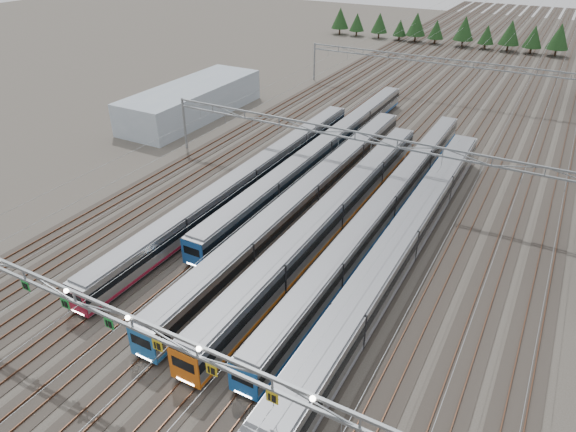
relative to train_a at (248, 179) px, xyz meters
The scene contains 13 objects.
ground 33.88m from the train_a, 70.57° to the right, with size 400.00×400.00×0.00m, color #47423A.
track_bed 69.03m from the train_a, 80.62° to the left, with size 54.00×260.00×5.42m.
train_a is the anchor object (origin of this frame).
train_b 13.90m from the train_a, 71.11° to the left, with size 2.68×61.35×3.49m.
train_c 9.02m from the train_a, ahead, with size 2.78×58.20×3.62m.
train_d 13.97m from the train_a, 14.90° to the right, with size 2.86×52.77×3.73m.
train_e 18.09m from the train_a, ahead, with size 2.58×61.27×3.35m.
train_f 23.20m from the train_a, 14.08° to the right, with size 3.16×57.67×4.12m.
gantry_near 34.30m from the train_a, 70.71° to the right, with size 56.36×0.61×8.08m.
gantry_mid 14.56m from the train_a, 35.77° to the left, with size 56.36×0.36×8.00m.
gantry_far 54.46m from the train_a, 78.04° to the left, with size 56.36×0.36×8.00m.
west_shed 32.83m from the train_a, 140.53° to the left, with size 10.00×30.00×5.53m, color #98A9B6.
treeline 105.25m from the train_a, 80.90° to the left, with size 106.40×5.60×7.02m.
Camera 1 is at (22.34, -18.23, 31.28)m, focal length 32.00 mm.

